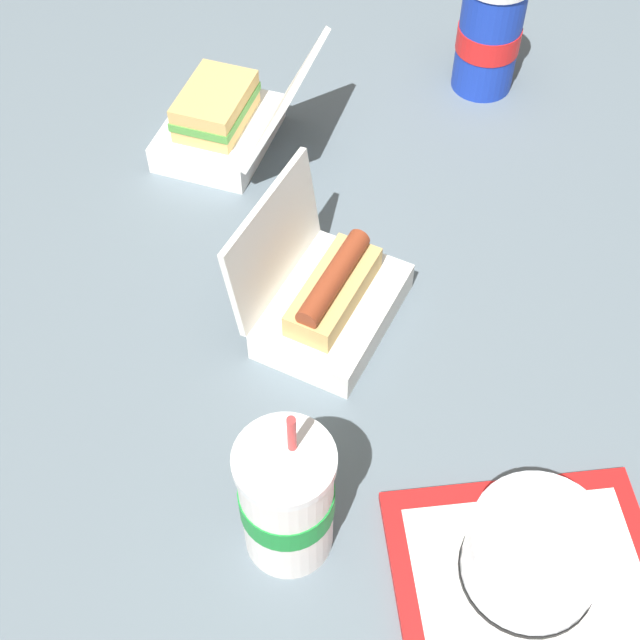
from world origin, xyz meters
TOP-DOWN VIEW (x-y plane):
  - ground_plane at (0.00, 0.00)m, footprint 3.20×3.20m
  - cake_container at (-0.26, -0.18)m, footprint 0.13×0.13m
  - clamshell_hotdog_right at (0.03, 0.05)m, footprint 0.23×0.21m
  - clamshell_sandwich_front at (0.33, 0.22)m, footprint 0.21×0.24m
  - soda_cup_center at (-0.25, 0.05)m, footprint 0.09×0.09m
  - soda_cup_back at (0.50, -0.14)m, footprint 0.09×0.09m

SIDE VIEW (x-z plane):
  - ground_plane at x=0.00m, z-range 0.00..0.00m
  - clamshell_hotdog_right at x=0.03m, z-range -0.04..0.12m
  - clamshell_sandwich_front at x=0.33m, z-range -0.04..0.13m
  - cake_container at x=-0.26m, z-range 0.01..0.09m
  - soda_cup_center at x=-0.25m, z-range -0.03..0.20m
  - soda_cup_back at x=0.50m, z-range -0.03..0.20m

